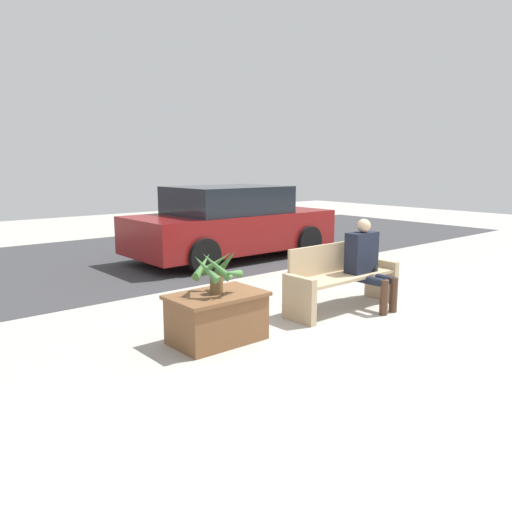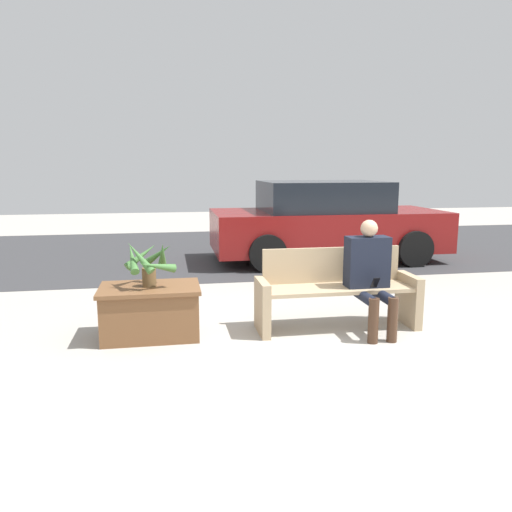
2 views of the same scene
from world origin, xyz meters
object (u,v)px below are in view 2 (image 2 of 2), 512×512
person_seated (370,271)px  planter_box (150,310)px  potted_plant (149,261)px  bench (336,290)px  parked_car (326,222)px

person_seated → planter_box: person_seated is taller
potted_plant → bench: bearing=-0.9°
person_seated → potted_plant: person_seated is taller
parked_car → potted_plant: bearing=-129.1°
bench → planter_box: (-1.97, 0.04, -0.13)m
person_seated → parked_car: 4.08m
bench → parked_car: parked_car is taller
bench → planter_box: bench is taller
bench → planter_box: size_ratio=1.72×
parked_car → person_seated: bearing=-101.4°
potted_plant → parked_car: bearing=50.9°
person_seated → parked_car: size_ratio=0.28×
bench → person_seated: person_seated is taller
bench → potted_plant: (-1.97, 0.03, 0.38)m
person_seated → potted_plant: bearing=174.6°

